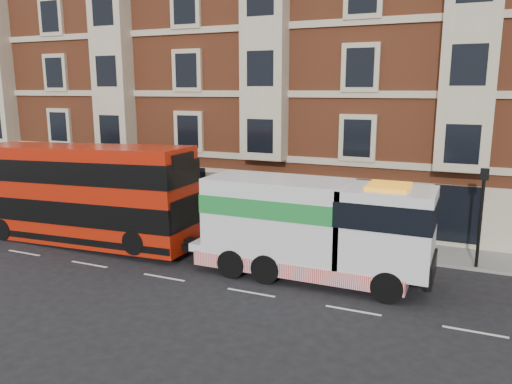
% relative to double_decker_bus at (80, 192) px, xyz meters
% --- Properties ---
extents(ground, '(120.00, 120.00, 0.00)m').
position_rel_double_decker_bus_xyz_m(ground, '(6.54, -2.44, -2.65)').
color(ground, black).
rests_on(ground, ground).
extents(sidewalk, '(90.00, 3.00, 0.15)m').
position_rel_double_decker_bus_xyz_m(sidewalk, '(6.54, 5.06, -2.57)').
color(sidewalk, slate).
rests_on(sidewalk, ground).
extents(victorian_terrace, '(45.00, 12.00, 20.40)m').
position_rel_double_decker_bus_xyz_m(victorian_terrace, '(7.04, 12.56, 7.42)').
color(victorian_terrace, brown).
rests_on(victorian_terrace, ground).
extents(lamp_post_west, '(0.35, 0.15, 4.35)m').
position_rel_double_decker_bus_xyz_m(lamp_post_west, '(0.54, 3.76, 0.03)').
color(lamp_post_west, black).
rests_on(lamp_post_west, sidewalk).
extents(lamp_post_east, '(0.35, 0.15, 4.35)m').
position_rel_double_decker_bus_xyz_m(lamp_post_east, '(18.54, 3.76, 0.03)').
color(lamp_post_east, black).
rests_on(lamp_post_east, sidewalk).
extents(double_decker_bus, '(12.34, 2.83, 5.00)m').
position_rel_double_decker_bus_xyz_m(double_decker_bus, '(0.00, 0.00, 0.00)').
color(double_decker_bus, '#B41C0A').
rests_on(double_decker_bus, ground).
extents(tow_truck, '(9.88, 2.92, 4.12)m').
position_rel_double_decker_bus_xyz_m(tow_truck, '(12.07, 0.00, -0.46)').
color(tow_truck, silver).
rests_on(tow_truck, ground).
extents(pedestrian, '(0.67, 0.48, 1.72)m').
position_rel_double_decker_bus_xyz_m(pedestrian, '(-1.68, 5.09, -1.64)').
color(pedestrian, '#181B30').
rests_on(pedestrian, sidewalk).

